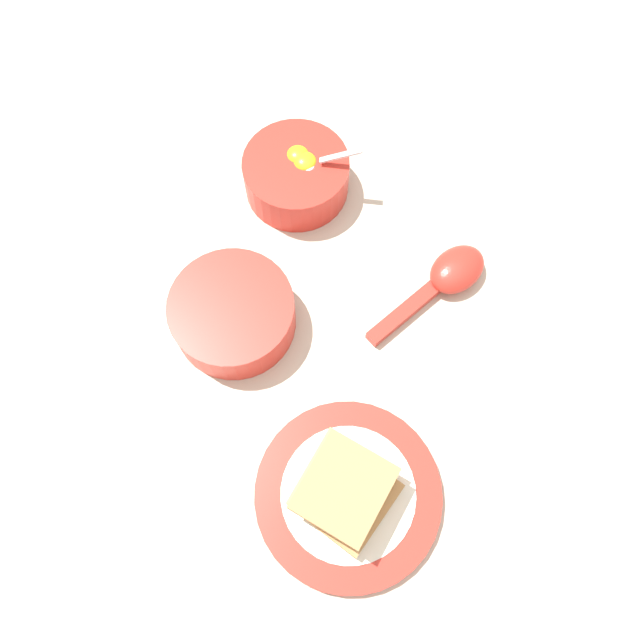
{
  "coord_description": "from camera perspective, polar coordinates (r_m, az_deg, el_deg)",
  "views": [
    {
      "loc": [
        -0.26,
        0.1,
        0.69
      ],
      "look_at": [
        -0.01,
        0.02,
        0.02
      ],
      "focal_mm": 35.0,
      "sensor_mm": 36.0,
      "label": 1
    }
  ],
  "objects": [
    {
      "name": "toast_plate",
      "position": [
        0.69,
        2.58,
        -15.61
      ],
      "size": [
        0.2,
        0.2,
        0.02
      ],
      "color": "red",
      "rests_on": "ground_plane"
    },
    {
      "name": "ground_plane",
      "position": [
        0.75,
        0.82,
        0.68
      ],
      "size": [
        3.0,
        3.0,
        0.0
      ],
      "primitive_type": "plane",
      "color": "beige"
    },
    {
      "name": "congee_bowl",
      "position": [
        0.72,
        -7.97,
        0.62
      ],
      "size": [
        0.14,
        0.14,
        0.05
      ],
      "color": "red",
      "rests_on": "ground_plane"
    },
    {
      "name": "soup_spoon",
      "position": [
        0.77,
        11.55,
        4.07
      ],
      "size": [
        0.1,
        0.18,
        0.03
      ],
      "color": "red",
      "rests_on": "ground_plane"
    },
    {
      "name": "toast_sandwich",
      "position": [
        0.65,
        2.3,
        -15.32
      ],
      "size": [
        0.13,
        0.12,
        0.06
      ],
      "color": "tan",
      "rests_on": "toast_plate"
    },
    {
      "name": "egg_bowl",
      "position": [
        0.8,
        -2.17,
        13.18
      ],
      "size": [
        0.13,
        0.14,
        0.09
      ],
      "color": "red",
      "rests_on": "ground_plane"
    }
  ]
}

